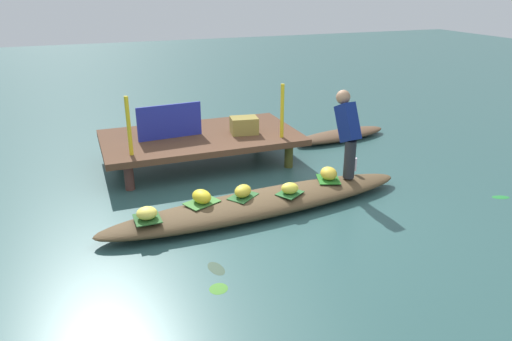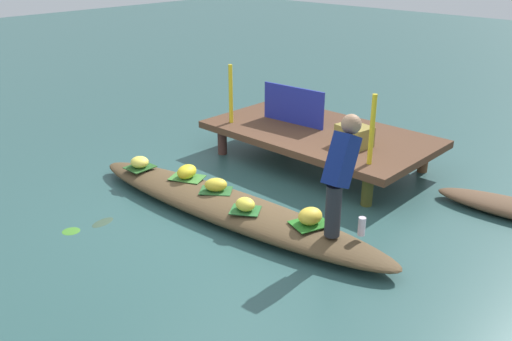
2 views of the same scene
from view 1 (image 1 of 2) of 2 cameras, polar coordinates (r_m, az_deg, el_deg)
canal_water at (r=6.43m, az=0.67°, el=-4.86°), size 40.00×40.00×0.00m
dock_platform at (r=8.04m, az=-6.56°, el=3.83°), size 3.20×1.80×0.49m
vendor_boat at (r=6.38m, az=0.68°, el=-3.89°), size 4.38×1.11×0.24m
moored_boat at (r=9.43m, az=9.96°, el=4.15°), size 2.11×0.81×0.18m
leaf_mat_0 at (r=5.85m, az=-12.78°, el=-5.58°), size 0.31×0.35×0.01m
banana_bunch_0 at (r=5.82m, az=-12.84°, el=-4.95°), size 0.25×0.24×0.14m
leaf_mat_1 at (r=6.88m, az=8.58°, el=-1.02°), size 0.41×0.46×0.01m
banana_bunch_1 at (r=6.85m, az=8.62°, el=-0.34°), size 0.27×0.30×0.18m
leaf_mat_2 at (r=6.38m, az=4.02°, el=-2.70°), size 0.41×0.39×0.01m
banana_bunch_2 at (r=6.35m, az=4.04°, el=-2.11°), size 0.25×0.22×0.15m
leaf_mat_3 at (r=6.14m, az=-6.44°, el=-3.78°), size 0.49×0.42×0.01m
banana_bunch_3 at (r=6.11m, az=-6.47°, el=-3.08°), size 0.29×0.34×0.17m
leaf_mat_4 at (r=6.27m, az=-1.56°, el=-3.09°), size 0.46×0.44×0.01m
banana_bunch_4 at (r=6.24m, az=-1.57°, el=-2.44°), size 0.33×0.33×0.16m
vendor_person at (r=6.85m, az=10.82°, el=4.84°), size 0.22×0.49×1.22m
water_bottle at (r=7.24m, az=11.58°, el=0.73°), size 0.08×0.08×0.20m
market_banner at (r=7.84m, az=-10.21°, el=5.75°), size 1.05×0.11×0.55m
railing_post_west at (r=7.14m, az=-14.86°, el=5.11°), size 0.06×0.06×0.87m
railing_post_east at (r=7.74m, az=3.13°, el=7.06°), size 0.06×0.06×0.87m
produce_crate at (r=8.01m, az=-1.42°, el=5.38°), size 0.48×0.38×0.28m
drifting_plant_0 at (r=7.66m, az=27.05°, el=-2.83°), size 0.28×0.20×0.01m
drifting_plant_1 at (r=4.95m, az=-4.46°, el=-13.78°), size 0.27×0.27×0.01m
drifting_plant_2 at (r=5.25m, az=-4.75°, el=-11.49°), size 0.20×0.31×0.01m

